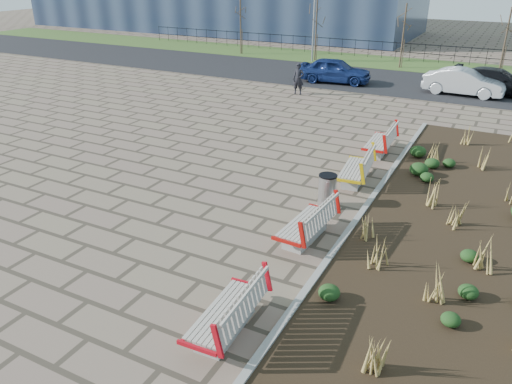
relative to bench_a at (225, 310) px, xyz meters
The scene contains 20 objects.
ground 3.25m from the bench_a, 159.20° to the left, with size 120.00×120.00×0.00m, color #6C5E4A.
planting_bed 6.96m from the bench_a, 62.11° to the left, with size 4.50×18.00×0.10m, color black.
planting_curb 6.22m from the bench_a, 81.48° to the left, with size 0.16×18.00×0.15m, color gray.
grass_verge_far 29.30m from the bench_a, 95.88° to the left, with size 80.00×5.00×0.04m, color #33511E.
road 23.34m from the bench_a, 97.39° to the left, with size 80.00×7.00×0.02m, color black.
bench_a is the anchor object (origin of this frame).
bench_b 3.93m from the bench_a, 90.00° to the left, with size 0.90×2.10×1.00m, color #A90F0B, non-canonical shape.
bench_c 8.03m from the bench_a, 90.00° to the left, with size 0.90×2.10×1.00m, color #E1B30B, non-canonical shape.
bench_d 10.99m from the bench_a, 90.00° to the left, with size 0.90×2.10×1.00m, color red, non-canonical shape.
litter_bin 5.95m from the bench_a, 91.53° to the left, with size 0.51×0.51×0.95m, color #B2B2B7.
pedestrian 18.95m from the bench_a, 108.94° to the left, with size 0.59×0.39×1.61m, color black.
car_blue 22.09m from the bench_a, 104.03° to the left, with size 1.65×4.09×1.39m, color navy.
car_silver 21.79m from the bench_a, 85.74° to the left, with size 1.41×4.05×1.34m, color #B1B4B9.
car_black 23.02m from the bench_a, 82.27° to the left, with size 1.82×4.47×1.30m, color black.
tree_a 31.49m from the bench_a, 118.49° to the left, with size 1.40×1.40×4.00m, color #4C3D2D, non-canonical shape.
tree_b 29.11m from the bench_a, 108.04° to the left, with size 1.40×1.40×4.00m, color #4C3D2D, non-canonical shape.
tree_c 27.84m from the bench_a, 96.19° to the left, with size 1.40×1.40×4.00m, color #4C3D2D, non-canonical shape.
tree_d 27.84m from the bench_a, 83.81° to the left, with size 1.40×1.40×4.00m, color #4C3D2D, non-canonical shape.
lamp_west 28.71m from the bench_a, 108.35° to the left, with size 0.24×0.60×6.00m, color gray, non-canonical shape.
railing_fence 30.79m from the bench_a, 95.59° to the left, with size 44.00×0.10×1.20m, color black, non-canonical shape.
Camera 1 is at (6.97, -7.53, 6.38)m, focal length 35.00 mm.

